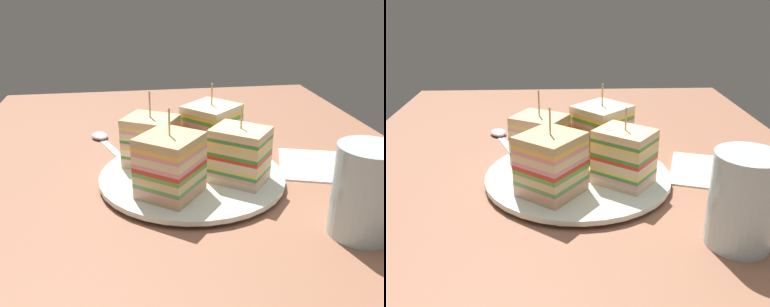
{
  "view_description": "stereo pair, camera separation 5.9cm",
  "coord_description": "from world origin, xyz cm",
  "views": [
    {
      "loc": [
        54.38,
        -8.32,
        27.09
      ],
      "look_at": [
        0.0,
        0.0,
        4.24
      ],
      "focal_mm": 40.04,
      "sensor_mm": 36.0,
      "label": 1
    },
    {
      "loc": [
        54.96,
        -2.4,
        27.09
      ],
      "look_at": [
        0.0,
        0.0,
        4.24
      ],
      "focal_mm": 40.04,
      "sensor_mm": 36.0,
      "label": 2
    }
  ],
  "objects": [
    {
      "name": "sandwich_wedge_3",
      "position": [
        3.09,
        5.96,
        4.97
      ],
      "size": [
        8.8,
        9.09,
        10.51
      ],
      "rotation": [
        0.0,
        0.0,
        10.34
      ],
      "color": "beige",
      "rests_on": "plate"
    },
    {
      "name": "chip_pile",
      "position": [
        0.46,
        -1.03,
        2.48
      ],
      "size": [
        6.77,
        7.42,
        2.57
      ],
      "color": "#E0CC73",
      "rests_on": "plate"
    },
    {
      "name": "drinking_glass",
      "position": [
        16.07,
        16.69,
        4.5
      ],
      "size": [
        7.1,
        7.1,
        10.57
      ],
      "color": "silver",
      "rests_on": "ground_plane"
    },
    {
      "name": "sandwich_wedge_2",
      "position": [
        5.66,
        -3.61,
        5.2
      ],
      "size": [
        9.75,
        9.66,
        11.41
      ],
      "rotation": [
        0.0,
        0.0,
        8.76
      ],
      "color": "#E0B285",
      "rests_on": "plate"
    },
    {
      "name": "sandwich_wedge_1",
      "position": [
        -4.05,
        -5.35,
        4.86
      ],
      "size": [
        8.58,
        9.09,
        11.08
      ],
      "rotation": [
        0.0,
        0.0,
        7.35
      ],
      "color": "#DBC18A",
      "rests_on": "plate"
    },
    {
      "name": "ground_plane",
      "position": [
        0.0,
        0.0,
        -0.9
      ],
      "size": [
        107.64,
        75.37,
        1.8
      ],
      "primitive_type": "cube",
      "color": "#946148"
    },
    {
      "name": "plate",
      "position": [
        0.0,
        0.0,
        0.75
      ],
      "size": [
        26.11,
        26.11,
        1.24
      ],
      "color": "white",
      "rests_on": "ground_plane"
    },
    {
      "name": "napkin",
      "position": [
        -2.03,
        20.33,
        0.25
      ],
      "size": [
        15.25,
        15.48,
        0.5
      ],
      "primitive_type": "cube",
      "rotation": [
        0.0,
        0.0,
        -0.31
      ],
      "color": "white",
      "rests_on": "ground_plane"
    },
    {
      "name": "spoon",
      "position": [
        -18.36,
        -13.28,
        0.42
      ],
      "size": [
        13.57,
        6.89,
        1.0
      ],
      "rotation": [
        0.0,
        0.0,
        3.52
      ],
      "color": "silver",
      "rests_on": "ground_plane"
    },
    {
      "name": "sandwich_wedge_0",
      "position": [
        -5.56,
        3.77,
        5.34
      ],
      "size": [
        9.78,
        9.8,
        11.49
      ],
      "rotation": [
        0.0,
        0.0,
        5.46
      ],
      "color": "beige",
      "rests_on": "plate"
    }
  ]
}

